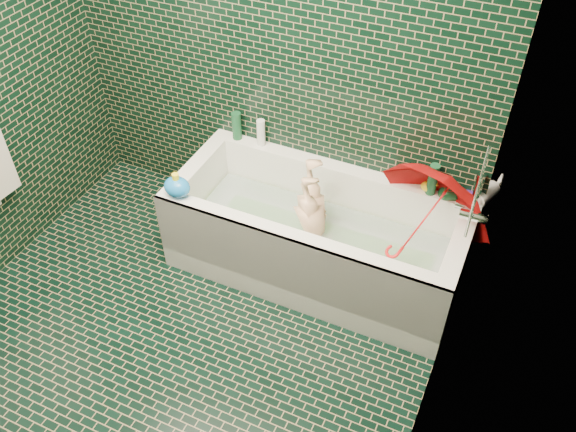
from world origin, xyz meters
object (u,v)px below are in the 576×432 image
at_px(bathtub, 316,244).
at_px(child, 315,229).
at_px(umbrella, 424,220).
at_px(bath_toy, 177,187).
at_px(rubber_duck, 429,186).

height_order(bathtub, child, bathtub).
xyz_separation_m(umbrella, bath_toy, (-1.31, -0.39, 0.07)).
height_order(child, bath_toy, bath_toy).
bearing_deg(child, bath_toy, -77.99).
xyz_separation_m(bathtub, child, (-0.02, 0.01, 0.10)).
bearing_deg(bathtub, rubber_duck, 31.83).
distance_m(child, bath_toy, 0.83).
distance_m(umbrella, rubber_duck, 0.24).
relative_size(umbrella, rubber_duck, 6.11).
bearing_deg(bathtub, umbrella, 9.93).
bearing_deg(umbrella, child, -148.72).
bearing_deg(rubber_duck, child, -141.83).
distance_m(bathtub, rubber_duck, 0.74).
bearing_deg(bath_toy, child, 27.94).
distance_m(bathtub, umbrella, 0.68).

